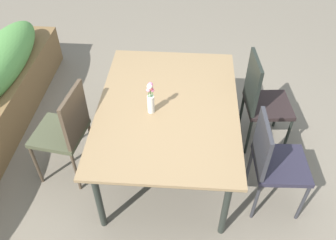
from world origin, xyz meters
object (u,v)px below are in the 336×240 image
chair_near_right (261,98)px  flower_vase (151,99)px  chair_near_left (273,160)px  chair_far_side (66,129)px  dining_table (168,110)px

chair_near_right → flower_vase: flower_vase is taller
chair_near_left → flower_vase: flower_vase is taller
chair_near_right → chair_near_left: (-0.72, -0.01, -0.02)m
chair_far_side → chair_near_right: 1.77m
chair_near_right → flower_vase: size_ratio=3.33×
chair_far_side → chair_near_right: (0.53, -1.69, -0.01)m
chair_near_left → flower_vase: (0.28, 0.98, 0.33)m
chair_far_side → flower_vase: 0.78m
dining_table → chair_near_right: 0.92m
chair_near_right → dining_table: bearing=-72.3°
chair_near_right → chair_near_left: size_ratio=1.07×
dining_table → flower_vase: bearing=122.9°
chair_near_right → flower_vase: 1.11m
chair_far_side → flower_vase: flower_vase is taller
chair_far_side → chair_near_left: size_ratio=1.05×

